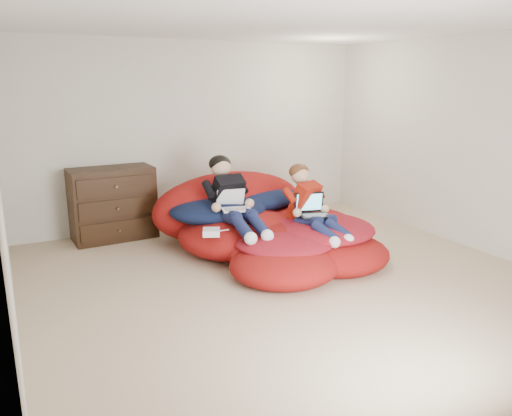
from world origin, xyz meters
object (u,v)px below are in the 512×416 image
(older_boy, at_px, (231,196))
(younger_boy, at_px, (310,202))
(laptop_white, at_px, (234,204))
(laptop_black, at_px, (312,209))
(dresser, at_px, (113,204))
(beanbag_pile, at_px, (267,228))

(older_boy, xyz_separation_m, younger_boy, (0.78, -0.44, -0.07))
(laptop_white, height_order, laptop_black, laptop_white)
(dresser, bearing_deg, laptop_black, -43.89)
(older_boy, bearing_deg, beanbag_pile, -3.22)
(beanbag_pile, bearing_deg, laptop_white, -173.50)
(younger_boy, relative_size, laptop_white, 2.61)
(dresser, relative_size, laptop_white, 2.65)
(younger_boy, xyz_separation_m, laptop_black, (0.00, -0.05, -0.07))
(older_boy, xyz_separation_m, laptop_white, (0.00, -0.08, -0.08))
(younger_boy, height_order, laptop_black, younger_boy)
(younger_boy, distance_m, laptop_white, 0.86)
(dresser, bearing_deg, older_boy, -50.30)
(laptop_black, bearing_deg, younger_boy, 90.00)
(older_boy, bearing_deg, laptop_white, -90.00)
(dresser, relative_size, older_boy, 0.88)
(younger_boy, relative_size, laptop_black, 2.65)
(older_boy, height_order, younger_boy, older_boy)
(laptop_white, distance_m, laptop_black, 0.88)
(older_boy, bearing_deg, dresser, 129.70)
(dresser, height_order, younger_boy, younger_boy)
(older_boy, height_order, laptop_white, older_boy)
(younger_boy, bearing_deg, beanbag_pile, 128.46)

